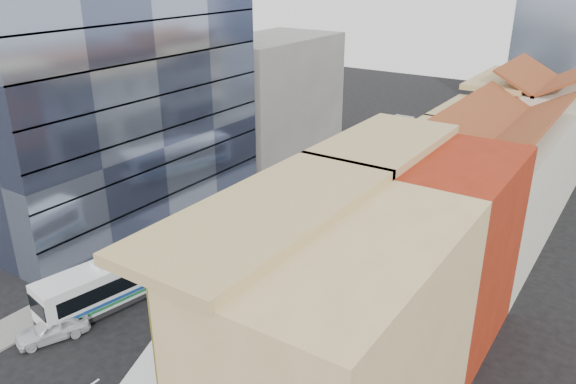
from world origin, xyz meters
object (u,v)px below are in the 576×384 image
Objects in this scene: office_tower at (107,52)px; bus_right at (197,339)px; bus_left_near at (117,279)px; sedan_left at (52,328)px; bus_left_far at (315,191)px; shophouse_tan at (339,356)px.

office_tower is 27.95m from bus_right.
bus_left_near is 9.66m from bus_right.
bus_right is 10.18m from sedan_left.
bus_left_near is at bearing 146.65° from bus_right.
bus_right is (21.12, -12.93, -12.97)m from office_tower.
bus_left_near is 21.40m from bus_left_far.
bus_left_far is 0.98× the size of bus_right.
bus_left_near is 2.53× the size of sedan_left.
office_tower reaches higher than shophouse_tan.
office_tower reaches higher than bus_left_near.
bus_right is at bearing -31.46° from office_tower.
bus_left_far reaches higher than sedan_left.
bus_left_far reaches higher than bus_left_near.
bus_left_far is at bearing 91.26° from bus_left_near.
bus_left_far is 26.62m from sedan_left.
bus_left_far is at bearing 106.96° from sedan_left.
shophouse_tan is at bearing -73.01° from bus_left_far.
office_tower is at bearing 147.46° from bus_left_near.
bus_left_near is at bearing -42.66° from office_tower.
bus_left_far is at bearing 123.29° from shophouse_tan.
office_tower reaches higher than bus_right.
shophouse_tan is 3.14× the size of sedan_left.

